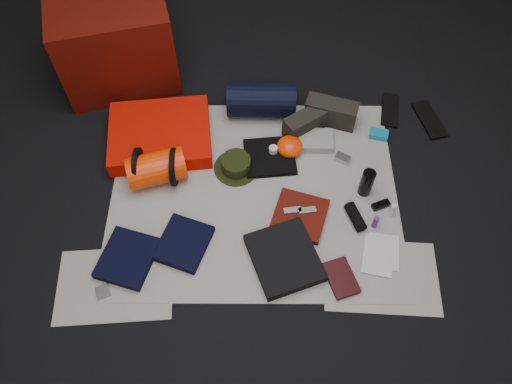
{
  "coord_description": "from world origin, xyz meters",
  "views": [
    {
      "loc": [
        0.02,
        -1.5,
        2.38
      ],
      "look_at": [
        0.01,
        -0.06,
        0.1
      ],
      "focal_mm": 35.0,
      "sensor_mm": 36.0,
      "label": 1
    }
  ],
  "objects_px": {
    "water_bottle": "(367,183)",
    "sleeping_pad": "(160,135)",
    "stuff_sack": "(157,168)",
    "paperback_book": "(341,278)",
    "navy_duffel": "(261,100)",
    "red_cabinet": "(115,39)",
    "compact_camera": "(343,158)"
  },
  "relations": [
    {
      "from": "paperback_book",
      "to": "stuff_sack",
      "type": "bearing_deg",
      "value": 129.06
    },
    {
      "from": "stuff_sack",
      "to": "navy_duffel",
      "type": "bearing_deg",
      "value": 40.66
    },
    {
      "from": "navy_duffel",
      "to": "red_cabinet",
      "type": "bearing_deg",
      "value": 160.48
    },
    {
      "from": "compact_camera",
      "to": "red_cabinet",
      "type": "bearing_deg",
      "value": -176.05
    },
    {
      "from": "stuff_sack",
      "to": "compact_camera",
      "type": "distance_m",
      "value": 1.07
    },
    {
      "from": "stuff_sack",
      "to": "compact_camera",
      "type": "bearing_deg",
      "value": 6.92
    },
    {
      "from": "red_cabinet",
      "to": "compact_camera",
      "type": "height_order",
      "value": "red_cabinet"
    },
    {
      "from": "navy_duffel",
      "to": "water_bottle",
      "type": "relative_size",
      "value": 2.28
    },
    {
      "from": "stuff_sack",
      "to": "navy_duffel",
      "type": "distance_m",
      "value": 0.77
    },
    {
      "from": "sleeping_pad",
      "to": "navy_duffel",
      "type": "relative_size",
      "value": 1.43
    },
    {
      "from": "compact_camera",
      "to": "paperback_book",
      "type": "xyz_separation_m",
      "value": [
        -0.07,
        -0.74,
        -0.0
      ]
    },
    {
      "from": "paperback_book",
      "to": "navy_duffel",
      "type": "bearing_deg",
      "value": 90.77
    },
    {
      "from": "navy_duffel",
      "to": "compact_camera",
      "type": "distance_m",
      "value": 0.61
    },
    {
      "from": "navy_duffel",
      "to": "water_bottle",
      "type": "distance_m",
      "value": 0.83
    },
    {
      "from": "red_cabinet",
      "to": "sleeping_pad",
      "type": "bearing_deg",
      "value": -76.4
    },
    {
      "from": "stuff_sack",
      "to": "paperback_book",
      "type": "xyz_separation_m",
      "value": [
        0.99,
        -0.62,
        -0.08
      ]
    },
    {
      "from": "compact_camera",
      "to": "water_bottle",
      "type": "bearing_deg",
      "value": -33.79
    },
    {
      "from": "sleeping_pad",
      "to": "compact_camera",
      "type": "bearing_deg",
      "value": -7.51
    },
    {
      "from": "sleeping_pad",
      "to": "compact_camera",
      "type": "height_order",
      "value": "sleeping_pad"
    },
    {
      "from": "sleeping_pad",
      "to": "navy_duffel",
      "type": "xyz_separation_m",
      "value": [
        0.6,
        0.23,
        0.05
      ]
    },
    {
      "from": "navy_duffel",
      "to": "water_bottle",
      "type": "xyz_separation_m",
      "value": [
        0.58,
        -0.59,
        -0.02
      ]
    },
    {
      "from": "water_bottle",
      "to": "paperback_book",
      "type": "distance_m",
      "value": 0.56
    },
    {
      "from": "sleeping_pad",
      "to": "paperback_book",
      "type": "height_order",
      "value": "sleeping_pad"
    },
    {
      "from": "sleeping_pad",
      "to": "compact_camera",
      "type": "xyz_separation_m",
      "value": [
        1.08,
        -0.14,
        -0.04
      ]
    },
    {
      "from": "water_bottle",
      "to": "compact_camera",
      "type": "height_order",
      "value": "water_bottle"
    },
    {
      "from": "water_bottle",
      "to": "sleeping_pad",
      "type": "bearing_deg",
      "value": 163.01
    },
    {
      "from": "stuff_sack",
      "to": "navy_duffel",
      "type": "relative_size",
      "value": 0.77
    },
    {
      "from": "red_cabinet",
      "to": "paperback_book",
      "type": "bearing_deg",
      "value": -62.63
    },
    {
      "from": "water_bottle",
      "to": "stuff_sack",
      "type": "bearing_deg",
      "value": 175.61
    },
    {
      "from": "sleeping_pad",
      "to": "stuff_sack",
      "type": "bearing_deg",
      "value": -86.81
    },
    {
      "from": "red_cabinet",
      "to": "sleeping_pad",
      "type": "relative_size",
      "value": 1.16
    },
    {
      "from": "navy_duffel",
      "to": "paperback_book",
      "type": "height_order",
      "value": "navy_duffel"
    }
  ]
}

